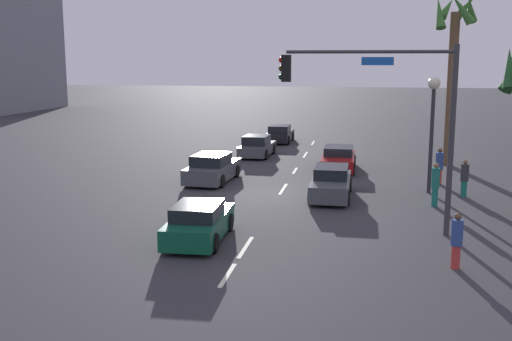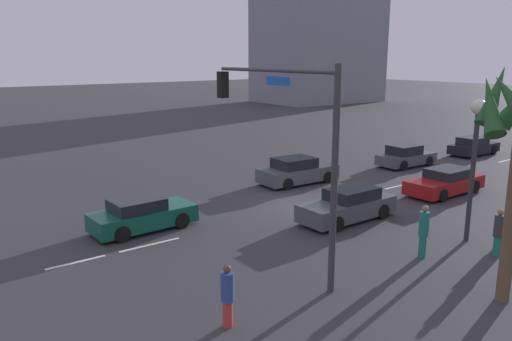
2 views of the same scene
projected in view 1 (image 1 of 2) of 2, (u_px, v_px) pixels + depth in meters
ground_plane at (279, 195)px, 28.39m from camera, size 220.00×220.00×0.00m
lane_stripe_0 at (313, 143)px, 45.83m from camera, size 2.27×0.14×0.01m
lane_stripe_1 at (305, 155)px, 40.22m from camera, size 2.44×0.14×0.01m
lane_stripe_2 at (295, 171)px, 34.49m from camera, size 1.93×0.14×0.01m
lane_stripe_3 at (283, 189)px, 29.65m from camera, size 2.54×0.14×0.01m
lane_stripe_4 at (246, 247)px, 20.52m from camera, size 2.42×0.14×0.01m
lane_stripe_5 at (228, 275)px, 17.88m from camera, size 2.03×0.14×0.01m
car_0 at (199, 223)px, 21.20m from camera, size 4.23×1.93×1.33m
car_1 at (280, 134)px, 46.16m from camera, size 4.10×1.80×1.29m
car_2 at (338, 159)px, 34.76m from camera, size 4.58×1.90×1.29m
car_3 at (331, 183)px, 27.83m from camera, size 4.53×1.80×1.38m
car_4 at (212, 169)px, 31.35m from camera, size 4.55×2.15×1.45m
car_5 at (257, 147)px, 39.44m from camera, size 4.02×1.98×1.37m
traffic_signal at (393, 106)px, 21.47m from camera, size 0.32×6.17×6.67m
streetlamp at (433, 111)px, 28.18m from camera, size 0.56×0.56×5.36m
pedestrian_0 at (457, 239)px, 18.33m from camera, size 0.45×0.45×1.71m
pedestrian_1 at (465, 177)px, 27.90m from camera, size 0.46×0.46×1.72m
pedestrian_2 at (435, 183)px, 26.02m from camera, size 0.40×0.40×1.89m
pedestrian_3 at (439, 165)px, 30.72m from camera, size 0.47×0.47×1.81m
palm_tree_0 at (454, 50)px, 35.10m from camera, size 2.74×2.70×9.87m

